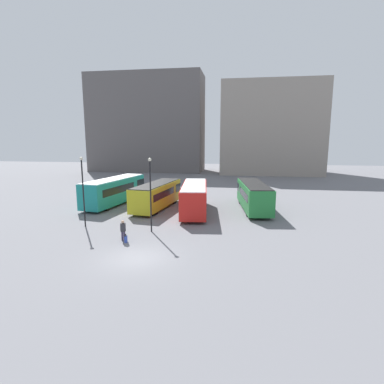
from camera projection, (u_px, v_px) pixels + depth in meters
name	position (u px, v px, depth m)	size (l,w,h in m)	color
ground_plane	(137.00, 258.00, 19.72)	(160.00, 160.00, 0.00)	slate
building_block_left	(147.00, 124.00, 74.16)	(27.69, 10.45, 23.32)	#5B5656
building_block_right	(270.00, 129.00, 69.92)	(22.21, 15.95, 20.27)	gray
bus_0	(115.00, 190.00, 36.07)	(4.17, 10.81, 3.15)	#19847F
bus_1	(157.00, 195.00, 34.04)	(3.70, 9.74, 2.85)	gold
bus_2	(194.00, 197.00, 31.96)	(3.63, 10.09, 3.05)	red
bus_3	(254.00, 195.00, 33.29)	(3.67, 10.17, 2.98)	#237A38
traveler	(123.00, 228.00, 23.03)	(0.50, 0.50, 1.60)	#382D4C
suitcase	(126.00, 239.00, 22.73)	(0.28, 0.39, 0.70)	#334CB2
lamp_post_0	(83.00, 187.00, 26.31)	(0.28, 0.28, 6.23)	black
lamp_post_1	(150.00, 189.00, 24.77)	(0.28, 0.28, 6.23)	black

